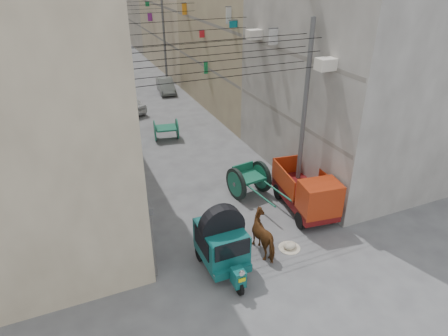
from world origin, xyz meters
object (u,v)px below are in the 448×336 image
second_cart (166,129)px  distant_car_grey (166,85)px  auto_rickshaw (222,241)px  feed_sack (290,245)px  mini_truck (309,196)px  distant_car_green (98,53)px  horse (266,235)px  tonga_cart (249,180)px  distant_car_white (127,104)px

second_cart → distant_car_grey: (2.70, 9.58, -0.11)m
auto_rickshaw → feed_sack: 3.00m
mini_truck → distant_car_green: (-4.06, 35.35, -0.42)m
horse → second_cart: bearing=-89.8°
tonga_cart → second_cart: size_ratio=2.14×
feed_sack → distant_car_green: bearing=93.3°
mini_truck → auto_rickshaw: bearing=-154.0°
distant_car_white → distant_car_green: bearing=-110.4°
second_cart → distant_car_grey: size_ratio=0.47×
tonga_cart → distant_car_white: tonga_cart is taller
mini_truck → feed_sack: bearing=-131.7°
horse → tonga_cart: bearing=-109.9°
tonga_cart → feed_sack: 4.29m
tonga_cart → distant_car_green: tonga_cart is taller
horse → distant_car_green: 36.78m
feed_sack → distant_car_green: size_ratio=0.14×
horse → distant_car_grey: horse is taller
horse → distant_car_green: horse is taller
tonga_cart → mini_truck: size_ratio=0.91×
second_cart → distant_car_white: 6.12m
auto_rickshaw → distant_car_grey: (4.08, 21.61, -0.59)m
auto_rickshaw → horse: size_ratio=1.56×
feed_sack → horse: 1.16m
distant_car_white → tonga_cart: bearing=83.3°
second_cart → feed_sack: bearing=-73.4°
auto_rickshaw → mini_truck: size_ratio=0.73×
distant_car_white → distant_car_green: size_ratio=0.93×
tonga_cart → distant_car_white: (-2.98, 13.87, -0.18)m
second_cart → feed_sack: 12.19m
tonga_cart → second_cart: tonga_cart is taller
second_cart → horse: bearing=-77.8°
feed_sack → distant_car_white: 18.30m
auto_rickshaw → tonga_cart: 5.23m
auto_rickshaw → horse: auto_rickshaw is taller
auto_rickshaw → distant_car_white: (0.16, 18.03, -0.55)m
auto_rickshaw → distant_car_grey: 22.00m
feed_sack → distant_car_white: bearing=98.4°
auto_rickshaw → distant_car_white: size_ratio=0.78×
second_cart → auto_rickshaw: bearing=-86.7°
second_cart → distant_car_white: size_ratio=0.45×
tonga_cart → distant_car_grey: 17.48m
second_cart → distant_car_grey: second_cart is taller
distant_car_grey → distant_car_white: bearing=-130.5°
distant_car_white → auto_rickshaw: bearing=70.7°
auto_rickshaw → distant_car_green: (0.66, 36.93, -0.60)m
distant_car_green → second_cart: bearing=77.2°
distant_car_grey → second_cart: bearing=-98.6°
tonga_cart → mini_truck: bearing=-66.2°
mini_truck → second_cart: bearing=115.3°
second_cart → horse: (0.49, -11.85, 0.08)m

